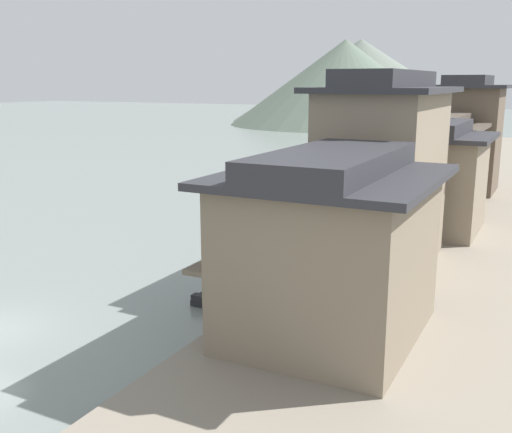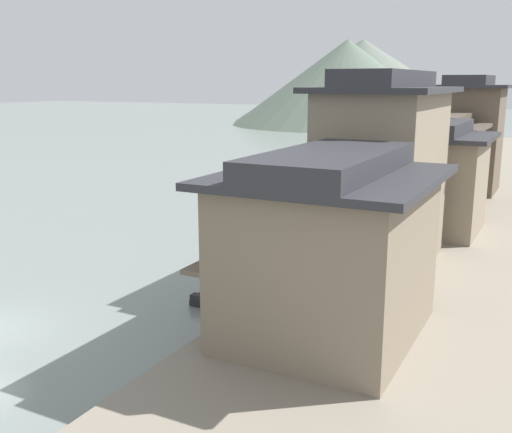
{
  "view_description": "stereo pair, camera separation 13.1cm",
  "coord_description": "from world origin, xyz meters",
  "px_view_note": "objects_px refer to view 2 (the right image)",
  "views": [
    {
      "loc": [
        17.91,
        -13.2,
        8.84
      ],
      "look_at": [
        3.04,
        15.68,
        1.46
      ],
      "focal_mm": 41.7,
      "sensor_mm": 36.0,
      "label": 1
    },
    {
      "loc": [
        18.03,
        -13.14,
        8.84
      ],
      "look_at": [
        3.04,
        15.68,
        1.46
      ],
      "focal_mm": 41.7,
      "sensor_mm": 36.0,
      "label": 2
    }
  ],
  "objects_px": {
    "boat_moored_second": "(226,289)",
    "boat_moored_third": "(309,198)",
    "boat_midriver_drifting": "(323,183)",
    "house_waterfront_narrow": "(442,162)",
    "house_waterfront_far": "(465,135)",
    "boat_moored_nearest": "(432,168)",
    "house_waterfront_nearest": "(329,247)",
    "house_waterfront_second": "(382,172)",
    "house_waterfront_tall": "(430,177)",
    "boat_moored_far": "(392,189)",
    "boat_midriver_upstream": "(434,164)"
  },
  "relations": [
    {
      "from": "boat_moored_second",
      "to": "boat_moored_third",
      "type": "bearing_deg",
      "value": 102.8
    },
    {
      "from": "boat_midriver_drifting",
      "to": "house_waterfront_narrow",
      "type": "bearing_deg",
      "value": -32.8
    },
    {
      "from": "boat_moored_second",
      "to": "house_waterfront_far",
      "type": "bearing_deg",
      "value": 78.66
    },
    {
      "from": "boat_moored_nearest",
      "to": "house_waterfront_nearest",
      "type": "distance_m",
      "value": 43.91
    },
    {
      "from": "house_waterfront_second",
      "to": "house_waterfront_tall",
      "type": "distance_m",
      "value": 8.01
    },
    {
      "from": "boat_moored_far",
      "to": "boat_midriver_drifting",
      "type": "xyz_separation_m",
      "value": [
        -6.26,
        0.38,
        -0.02
      ]
    },
    {
      "from": "boat_moored_far",
      "to": "boat_moored_nearest",
      "type": "bearing_deg",
      "value": 87.97
    },
    {
      "from": "boat_midriver_drifting",
      "to": "house_waterfront_nearest",
      "type": "xyz_separation_m",
      "value": [
        11.94,
        -30.41,
        3.36
      ]
    },
    {
      "from": "house_waterfront_second",
      "to": "house_waterfront_narrow",
      "type": "xyz_separation_m",
      "value": [
        -0.05,
        14.81,
        -1.3
      ]
    },
    {
      "from": "boat_midriver_upstream",
      "to": "house_waterfront_tall",
      "type": "xyz_separation_m",
      "value": [
        5.87,
        -32.13,
        3.45
      ]
    },
    {
      "from": "house_waterfront_second",
      "to": "boat_moored_third",
      "type": "bearing_deg",
      "value": 122.56
    },
    {
      "from": "boat_moored_far",
      "to": "house_waterfront_tall",
      "type": "distance_m",
      "value": 15.27
    },
    {
      "from": "boat_moored_nearest",
      "to": "boat_midriver_upstream",
      "type": "relative_size",
      "value": 0.86
    },
    {
      "from": "boat_moored_second",
      "to": "house_waterfront_far",
      "type": "height_order",
      "value": "house_waterfront_far"
    },
    {
      "from": "boat_midriver_drifting",
      "to": "house_waterfront_second",
      "type": "relative_size",
      "value": 0.65
    },
    {
      "from": "house_waterfront_nearest",
      "to": "boat_moored_third",
      "type": "bearing_deg",
      "value": 113.79
    },
    {
      "from": "boat_midriver_drifting",
      "to": "house_waterfront_tall",
      "type": "relative_size",
      "value": 0.85
    },
    {
      "from": "house_waterfront_tall",
      "to": "boat_midriver_drifting",
      "type": "bearing_deg",
      "value": 130.0
    },
    {
      "from": "boat_moored_second",
      "to": "boat_moored_third",
      "type": "height_order",
      "value": "boat_moored_third"
    },
    {
      "from": "boat_moored_nearest",
      "to": "boat_moored_far",
      "type": "distance_m",
      "value": 13.46
    },
    {
      "from": "boat_midriver_upstream",
      "to": "house_waterfront_tall",
      "type": "relative_size",
      "value": 0.65
    },
    {
      "from": "boat_moored_far",
      "to": "house_waterfront_narrow",
      "type": "distance_m",
      "value": 9.12
    },
    {
      "from": "boat_midriver_upstream",
      "to": "boat_moored_nearest",
      "type": "bearing_deg",
      "value": -81.67
    },
    {
      "from": "boat_moored_nearest",
      "to": "boat_moored_far",
      "type": "xyz_separation_m",
      "value": [
        -0.48,
        -13.46,
        -0.08
      ]
    },
    {
      "from": "boat_moored_far",
      "to": "house_waterfront_narrow",
      "type": "bearing_deg",
      "value": -54.0
    },
    {
      "from": "house_waterfront_tall",
      "to": "house_waterfront_far",
      "type": "xyz_separation_m",
      "value": [
        -0.28,
        13.92,
        1.31
      ]
    },
    {
      "from": "boat_moored_second",
      "to": "boat_midriver_upstream",
      "type": "xyz_separation_m",
      "value": [
        -0.16,
        45.27,
        -0.04
      ]
    },
    {
      "from": "boat_midriver_upstream",
      "to": "house_waterfront_far",
      "type": "height_order",
      "value": "house_waterfront_far"
    },
    {
      "from": "boat_midriver_drifting",
      "to": "house_waterfront_nearest",
      "type": "bearing_deg",
      "value": -68.56
    },
    {
      "from": "boat_moored_third",
      "to": "house_waterfront_second",
      "type": "relative_size",
      "value": 0.44
    },
    {
      "from": "boat_moored_third",
      "to": "house_waterfront_narrow",
      "type": "bearing_deg",
      "value": -2.98
    },
    {
      "from": "boat_moored_second",
      "to": "house_waterfront_far",
      "type": "distance_m",
      "value": 28.0
    },
    {
      "from": "boat_midriver_upstream",
      "to": "boat_moored_third",
      "type": "bearing_deg",
      "value": -100.36
    },
    {
      "from": "boat_moored_second",
      "to": "house_waterfront_second",
      "type": "height_order",
      "value": "house_waterfront_second"
    },
    {
      "from": "boat_moored_second",
      "to": "boat_moored_third",
      "type": "xyz_separation_m",
      "value": [
        -4.68,
        20.57,
        0.01
      ]
    },
    {
      "from": "house_waterfront_narrow",
      "to": "house_waterfront_far",
      "type": "height_order",
      "value": "house_waterfront_far"
    },
    {
      "from": "house_waterfront_far",
      "to": "boat_moored_third",
      "type": "bearing_deg",
      "value": -147.31
    },
    {
      "from": "boat_moored_third",
      "to": "boat_midriver_upstream",
      "type": "xyz_separation_m",
      "value": [
        4.51,
        24.69,
        -0.05
      ]
    },
    {
      "from": "boat_midriver_upstream",
      "to": "house_waterfront_narrow",
      "type": "height_order",
      "value": "house_waterfront_narrow"
    },
    {
      "from": "house_waterfront_second",
      "to": "house_waterfront_narrow",
      "type": "relative_size",
      "value": 1.1
    },
    {
      "from": "boat_midriver_drifting",
      "to": "boat_midriver_upstream",
      "type": "xyz_separation_m",
      "value": [
        6.02,
        17.95,
        -0.09
      ]
    },
    {
      "from": "house_waterfront_nearest",
      "to": "house_waterfront_second",
      "type": "height_order",
      "value": "house_waterfront_second"
    },
    {
      "from": "house_waterfront_second",
      "to": "house_waterfront_far",
      "type": "distance_m",
      "value": 21.81
    },
    {
      "from": "boat_moored_second",
      "to": "house_waterfront_second",
      "type": "xyz_separation_m",
      "value": [
        5.11,
        5.26,
        4.71
      ]
    },
    {
      "from": "boat_moored_nearest",
      "to": "boat_moored_second",
      "type": "height_order",
      "value": "boat_moored_nearest"
    },
    {
      "from": "boat_moored_far",
      "to": "house_waterfront_nearest",
      "type": "xyz_separation_m",
      "value": [
        5.69,
        -30.02,
        3.33
      ]
    },
    {
      "from": "house_waterfront_second",
      "to": "boat_moored_second",
      "type": "bearing_deg",
      "value": -134.17
    },
    {
      "from": "boat_moored_third",
      "to": "house_waterfront_narrow",
      "type": "xyz_separation_m",
      "value": [
        9.74,
        -0.51,
        3.4
      ]
    },
    {
      "from": "boat_moored_third",
      "to": "boat_midriver_drifting",
      "type": "distance_m",
      "value": 6.9
    },
    {
      "from": "boat_moored_nearest",
      "to": "boat_moored_far",
      "type": "relative_size",
      "value": 0.69
    }
  ]
}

